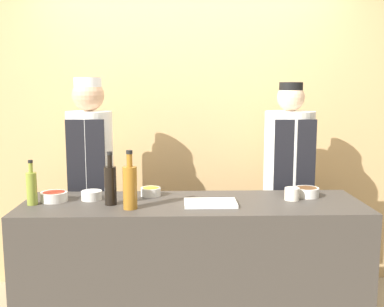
# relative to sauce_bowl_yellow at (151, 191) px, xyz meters

# --- Properties ---
(cabinet_wall) EXTENTS (3.40, 0.18, 2.40)m
(cabinet_wall) POSITION_rel_sauce_bowl_yellow_xyz_m (0.26, 0.94, 0.22)
(cabinet_wall) COLOR tan
(cabinet_wall) RESTS_ON ground_plane
(counter) EXTENTS (2.06, 0.60, 0.95)m
(counter) POSITION_rel_sauce_bowl_yellow_xyz_m (0.26, -0.17, -0.51)
(counter) COLOR #3D3833
(counter) RESTS_ON ground_plane
(sauce_bowl_yellow) EXTENTS (0.13, 0.13, 0.05)m
(sauce_bowl_yellow) POSITION_rel_sauce_bowl_yellow_xyz_m (0.00, 0.00, 0.00)
(sauce_bowl_yellow) COLOR silver
(sauce_bowl_yellow) RESTS_ON counter
(sauce_bowl_brown) EXTENTS (0.16, 0.16, 0.06)m
(sauce_bowl_brown) POSITION_rel_sauce_bowl_yellow_xyz_m (0.99, -0.05, 0.00)
(sauce_bowl_brown) COLOR silver
(sauce_bowl_brown) RESTS_ON counter
(sauce_bowl_red) EXTENTS (0.16, 0.16, 0.06)m
(sauce_bowl_red) POSITION_rel_sauce_bowl_yellow_xyz_m (-0.58, -0.12, 0.00)
(sauce_bowl_red) COLOR silver
(sauce_bowl_red) RESTS_ON counter
(sauce_bowl_orange) EXTENTS (0.13, 0.13, 0.06)m
(sauce_bowl_orange) POSITION_rel_sauce_bowl_yellow_xyz_m (-0.36, -0.09, 0.00)
(sauce_bowl_orange) COLOR silver
(sauce_bowl_orange) RESTS_ON counter
(cutting_board) EXTENTS (0.31, 0.19, 0.02)m
(cutting_board) POSITION_rel_sauce_bowl_yellow_xyz_m (0.37, -0.23, -0.02)
(cutting_board) COLOR white
(cutting_board) RESTS_ON counter
(bottle_soy) EXTENTS (0.07, 0.07, 0.32)m
(bottle_soy) POSITION_rel_sauce_bowl_yellow_xyz_m (-0.22, -0.21, 0.09)
(bottle_soy) COLOR black
(bottle_soy) RESTS_ON counter
(bottle_amber) EXTENTS (0.08, 0.08, 0.34)m
(bottle_amber) POSITION_rel_sauce_bowl_yellow_xyz_m (-0.10, -0.31, 0.10)
(bottle_amber) COLOR #9E661E
(bottle_amber) RESTS_ON counter
(bottle_oil) EXTENTS (0.06, 0.06, 0.27)m
(bottle_oil) POSITION_rel_sauce_bowl_yellow_xyz_m (-0.69, -0.20, 0.08)
(bottle_oil) COLOR olive
(bottle_oil) RESTS_ON counter
(cup_cream) EXTENTS (0.09, 0.09, 0.08)m
(cup_cream) POSITION_rel_sauce_bowl_yellow_xyz_m (0.88, -0.13, 0.01)
(cup_cream) COLOR silver
(cup_cream) RESTS_ON counter
(chef_left) EXTENTS (0.33, 0.33, 1.71)m
(chef_left) POSITION_rel_sauce_bowl_yellow_xyz_m (-0.46, 0.39, -0.04)
(chef_left) COLOR #28282D
(chef_left) RESTS_ON ground_plane
(chef_right) EXTENTS (0.36, 0.36, 1.68)m
(chef_right) POSITION_rel_sauce_bowl_yellow_xyz_m (0.98, 0.39, -0.08)
(chef_right) COLOR #28282D
(chef_right) RESTS_ON ground_plane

